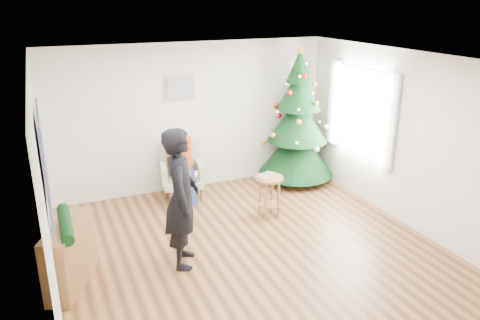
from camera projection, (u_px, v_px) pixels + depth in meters
name	position (u px, v px, depth m)	size (l,w,h in m)	color
floor	(251.00, 249.00, 6.48)	(5.00, 5.00, 0.00)	brown
ceiling	(252.00, 59.00, 5.62)	(5.00, 5.00, 0.00)	white
wall_back	(192.00, 117.00, 8.22)	(5.00, 5.00, 0.00)	silver
wall_front	(376.00, 252.00, 3.89)	(5.00, 5.00, 0.00)	silver
wall_left	(44.00, 190.00, 5.12)	(5.00, 5.00, 0.00)	silver
wall_right	(403.00, 139.00, 6.99)	(5.00, 5.00, 0.00)	silver
window_panel	(361.00, 111.00, 7.78)	(0.04, 1.30, 1.40)	white
curtains	(360.00, 112.00, 7.77)	(0.05, 1.75, 1.50)	white
christmas_tree	(297.00, 122.00, 8.57)	(1.40, 1.40, 2.53)	#3F2816
stool	(269.00, 196.00, 7.35)	(0.44, 0.44, 0.66)	brown
laptop	(269.00, 176.00, 7.24)	(0.36, 0.23, 0.03)	silver
armchair	(182.00, 179.00, 8.02)	(0.79, 0.74, 0.97)	#A2AF8D
seated_person	(182.00, 164.00, 7.88)	(0.44, 0.60, 1.27)	navy
standing_man	(182.00, 198.00, 5.86)	(0.67, 0.44, 1.83)	black
game_controller	(196.00, 174.00, 5.80)	(0.04, 0.13, 0.04)	white
console	(70.00, 255.00, 5.56)	(0.30, 1.00, 0.80)	brown
garland	(65.00, 224.00, 5.42)	(0.14, 0.14, 0.90)	black
tapestry	(44.00, 160.00, 5.31)	(0.03, 1.50, 1.15)	black
framed_picture	(180.00, 87.00, 7.93)	(0.52, 0.05, 0.42)	tan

